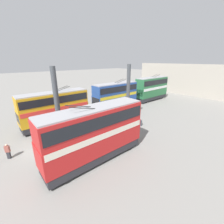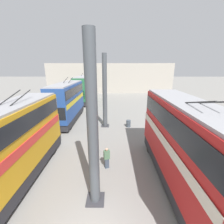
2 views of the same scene
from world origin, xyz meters
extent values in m
plane|color=gray|center=(0.00, 0.00, 0.00)|extent=(240.00, 240.00, 0.00)
cube|color=#A8A093|center=(39.11, 0.00, 4.13)|extent=(0.50, 36.00, 8.27)
cylinder|color=#42474C|center=(2.39, 0.00, 4.35)|extent=(0.55, 0.55, 8.70)
cube|color=#333338|center=(2.39, 0.00, 0.04)|extent=(0.98, 0.98, 0.08)
cylinder|color=#42474C|center=(13.50, 0.00, 4.35)|extent=(0.55, 0.55, 8.70)
cube|color=#333338|center=(13.50, 0.00, 0.04)|extent=(0.98, 0.98, 0.08)
cylinder|color=black|center=(7.37, -6.27, 0.47)|extent=(0.95, 0.30, 0.95)
cylinder|color=black|center=(7.37, -4.17, 0.47)|extent=(0.95, 0.30, 0.95)
cylinder|color=black|center=(0.26, -6.27, 0.47)|extent=(0.95, 0.30, 0.95)
cylinder|color=black|center=(0.26, -4.17, 0.47)|extent=(0.95, 0.30, 0.95)
cube|color=#28282D|center=(3.72, -5.22, 0.64)|extent=(9.91, 2.45, 0.76)
cube|color=red|center=(3.72, -5.22, 2.14)|extent=(10.11, 2.50, 2.23)
cube|color=silver|center=(3.72, -5.22, 2.98)|extent=(9.81, 2.54, 0.55)
cube|color=red|center=(3.72, -5.22, 4.22)|extent=(10.01, 2.43, 1.94)
cube|color=black|center=(3.72, -5.22, 4.32)|extent=(9.71, 2.51, 1.06)
cube|color=#9E9EA3|center=(3.72, -5.22, 5.26)|extent=(9.91, 2.25, 0.14)
cube|color=black|center=(8.71, -5.22, 2.36)|extent=(0.12, 2.30, 1.42)
cylinder|color=#282828|center=(2.45, -5.57, 5.62)|extent=(2.35, 0.07, 0.65)
cylinder|color=#282828|center=(2.45, -4.87, 5.62)|extent=(2.35, 0.07, 0.65)
cylinder|color=black|center=(0.48, 4.17, 0.51)|extent=(1.02, 0.30, 1.02)
cylinder|color=black|center=(0.48, 6.27, 0.51)|extent=(1.02, 0.30, 1.02)
cylinder|color=black|center=(7.08, 4.17, 0.51)|extent=(1.02, 0.30, 1.02)
cylinder|color=black|center=(7.08, 6.27, 0.51)|extent=(1.02, 0.30, 1.02)
cube|color=#28282D|center=(3.88, 5.22, 0.67)|extent=(9.41, 2.45, 0.78)
cube|color=gold|center=(3.88, 5.22, 2.09)|extent=(9.60, 2.50, 2.05)
cube|color=red|center=(3.88, 5.22, 2.84)|extent=(9.31, 2.54, 0.55)
cube|color=gold|center=(3.88, 5.22, 4.01)|extent=(9.51, 2.43, 1.79)
cube|color=black|center=(3.88, 5.22, 4.09)|extent=(9.22, 2.51, 0.98)
cube|color=#9E9EA3|center=(3.88, 5.22, 4.97)|extent=(9.41, 2.25, 0.14)
cube|color=black|center=(-0.86, 5.22, 2.29)|extent=(0.12, 2.30, 1.31)
cylinder|color=#282828|center=(5.08, 4.87, 5.33)|extent=(2.35, 0.07, 0.65)
cylinder|color=#282828|center=(5.08, 5.57, 5.33)|extent=(2.35, 0.07, 0.65)
cylinder|color=black|center=(12.31, 4.17, 0.47)|extent=(0.95, 0.30, 0.95)
cylinder|color=black|center=(12.31, 6.27, 0.47)|extent=(0.95, 0.30, 0.95)
cylinder|color=black|center=(18.63, 4.17, 0.47)|extent=(0.95, 0.30, 0.95)
cylinder|color=black|center=(18.63, 6.27, 0.47)|extent=(0.95, 0.30, 0.95)
cube|color=#28282D|center=(15.57, 5.22, 0.64)|extent=(9.13, 2.45, 0.76)
cube|color=#234793|center=(15.57, 5.22, 2.13)|extent=(9.31, 2.50, 2.22)
cube|color=yellow|center=(15.57, 5.22, 2.97)|extent=(9.04, 2.54, 0.55)
cube|color=#234793|center=(15.57, 5.22, 4.14)|extent=(9.22, 2.43, 1.80)
cube|color=black|center=(15.57, 5.22, 4.23)|extent=(8.94, 2.51, 0.99)
cube|color=#9E9EA3|center=(15.57, 5.22, 5.11)|extent=(9.13, 2.25, 0.14)
cube|color=black|center=(10.97, 5.22, 2.36)|extent=(0.12, 2.30, 1.42)
cylinder|color=#282828|center=(16.73, 4.87, 5.47)|extent=(2.35, 0.07, 0.65)
cylinder|color=#282828|center=(16.73, 5.57, 5.47)|extent=(2.35, 0.07, 0.65)
cylinder|color=black|center=(23.79, 4.17, 0.52)|extent=(1.04, 0.30, 1.04)
cylinder|color=black|center=(23.79, 6.27, 0.52)|extent=(1.04, 0.30, 1.04)
cylinder|color=black|center=(30.20, 4.17, 0.52)|extent=(1.04, 0.30, 1.04)
cylinder|color=black|center=(30.20, 6.27, 0.52)|extent=(1.04, 0.30, 1.04)
cube|color=#28282D|center=(27.09, 5.22, 0.68)|extent=(9.23, 2.45, 0.78)
cube|color=#286B3D|center=(27.09, 5.22, 2.19)|extent=(9.42, 2.50, 2.23)
cube|color=white|center=(27.09, 5.22, 3.02)|extent=(9.13, 2.54, 0.55)
cube|color=#286B3D|center=(27.09, 5.22, 4.29)|extent=(9.32, 2.43, 1.99)
cube|color=black|center=(27.09, 5.22, 4.39)|extent=(9.04, 2.51, 1.09)
cube|color=#9E9EA3|center=(27.09, 5.22, 5.36)|extent=(9.23, 2.25, 0.14)
cube|color=black|center=(22.45, 5.22, 2.41)|extent=(0.12, 2.30, 1.43)
cylinder|color=#282828|center=(28.27, 4.87, 5.72)|extent=(2.35, 0.07, 0.65)
cylinder|color=#282828|center=(28.27, 5.57, 5.72)|extent=(2.35, 0.07, 0.65)
cube|color=#384251|center=(5.23, -0.53, 0.38)|extent=(0.29, 0.35, 0.76)
cube|color=#4C7051|center=(5.23, -0.53, 1.09)|extent=(0.37, 0.48, 0.66)
sphere|color=tan|center=(5.23, -0.53, 1.53)|extent=(0.22, 0.22, 0.22)
cube|color=#2D2D33|center=(-2.82, 0.36, 0.38)|extent=(0.36, 0.34, 0.76)
cube|color=#934C42|center=(-2.82, 0.36, 1.09)|extent=(0.48, 0.45, 0.66)
sphere|color=beige|center=(-2.82, 0.36, 1.53)|extent=(0.21, 0.21, 0.21)
cylinder|color=#424C56|center=(13.24, -2.91, 0.43)|extent=(0.55, 0.55, 0.86)
cylinder|color=#424C56|center=(13.24, -2.91, 0.43)|extent=(0.58, 0.58, 0.04)
camera|label=1|loc=(-3.15, -15.79, 9.27)|focal=24.00mm
camera|label=2|loc=(-4.23, -0.97, 7.14)|focal=24.00mm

